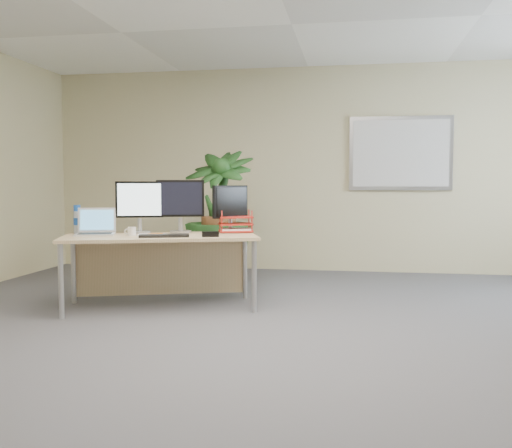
% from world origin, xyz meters
% --- Properties ---
extents(floor, '(8.00, 8.00, 0.00)m').
position_xyz_m(floor, '(0.00, 0.00, 0.00)').
color(floor, '#434348').
rests_on(floor, ground).
extents(back_wall, '(7.00, 0.04, 2.70)m').
position_xyz_m(back_wall, '(0.00, 4.00, 1.35)').
color(back_wall, beige).
rests_on(back_wall, floor).
extents(whiteboard, '(1.30, 0.04, 0.95)m').
position_xyz_m(whiteboard, '(1.20, 3.97, 1.55)').
color(whiteboard, '#A0A0A5').
rests_on(whiteboard, back_wall).
extents(desk, '(1.91, 1.27, 0.68)m').
position_xyz_m(desk, '(-1.18, 1.51, 0.54)').
color(desk, tan).
rests_on(desk, floor).
extents(floor_plant, '(0.99, 0.99, 1.50)m').
position_xyz_m(floor_plant, '(-0.90, 2.69, 0.75)').
color(floor_plant, '#173914').
rests_on(floor_plant, floor).
extents(monitor_left, '(0.44, 0.20, 0.50)m').
position_xyz_m(monitor_left, '(-1.42, 1.59, 0.97)').
color(monitor_left, '#A6A6AB').
rests_on(monitor_left, desk).
extents(monitor_right, '(0.45, 0.21, 0.51)m').
position_xyz_m(monitor_right, '(-1.05, 1.72, 0.97)').
color(monitor_right, '#A6A6AB').
rests_on(monitor_right, desk).
extents(monitor_dark, '(0.29, 0.35, 0.46)m').
position_xyz_m(monitor_dark, '(-0.58, 1.86, 0.94)').
color(monitor_dark, '#A6A6AB').
rests_on(monitor_dark, desk).
extents(laptop, '(0.43, 0.40, 0.25)m').
position_xyz_m(laptop, '(-1.76, 1.35, 0.74)').
color(laptop, white).
rests_on(laptop, desk).
extents(keyboard, '(0.47, 0.28, 0.02)m').
position_xyz_m(keyboard, '(-1.06, 1.26, 0.69)').
color(keyboard, black).
rests_on(keyboard, desk).
extents(coffee_mug, '(0.11, 0.07, 0.08)m').
position_xyz_m(coffee_mug, '(-1.38, 1.30, 0.72)').
color(coffee_mug, silver).
rests_on(coffee_mug, desk).
extents(spiral_notebook, '(0.29, 0.25, 0.01)m').
position_xyz_m(spiral_notebook, '(-1.22, 1.38, 0.69)').
color(spiral_notebook, white).
rests_on(spiral_notebook, desk).
extents(orange_pen, '(0.12, 0.09, 0.01)m').
position_xyz_m(orange_pen, '(-1.19, 1.39, 0.70)').
color(orange_pen, orange).
rests_on(orange_pen, spiral_notebook).
extents(yellow_highlighter, '(0.12, 0.05, 0.02)m').
position_xyz_m(yellow_highlighter, '(-0.99, 1.41, 0.69)').
color(yellow_highlighter, yellow).
rests_on(yellow_highlighter, desk).
extents(water_bottle, '(0.07, 0.07, 0.27)m').
position_xyz_m(water_bottle, '(-2.00, 1.46, 0.81)').
color(water_bottle, silver).
rests_on(water_bottle, desk).
extents(letter_tray, '(0.38, 0.33, 0.15)m').
position_xyz_m(letter_tray, '(-0.53, 1.86, 0.75)').
color(letter_tray, red).
rests_on(letter_tray, desk).
extents(stapler, '(0.16, 0.09, 0.05)m').
position_xyz_m(stapler, '(-0.65, 1.33, 0.71)').
color(stapler, black).
rests_on(stapler, desk).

